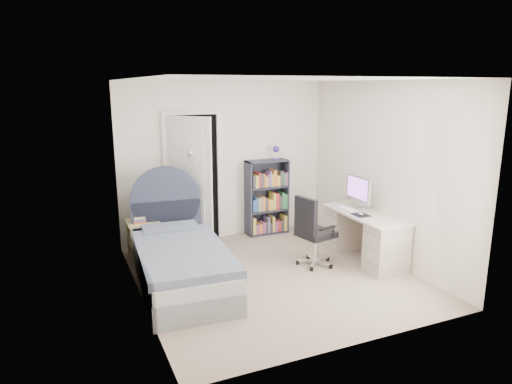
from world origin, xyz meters
name	(u,v)px	position (x,y,z in m)	size (l,w,h in m)	color
room_shell	(274,182)	(0.00, 0.00, 1.25)	(3.50, 3.70, 2.60)	gray
door	(190,180)	(-0.65, 1.57, 1.03)	(0.92, 0.67, 2.06)	black
bed	(180,260)	(-1.17, 0.28, 0.30)	(1.15, 2.22, 1.33)	gray
nightstand	(142,230)	(-1.44, 1.34, 0.42)	(0.44, 0.44, 0.63)	#DBCC86
floor_lamp	(189,210)	(-0.74, 1.38, 0.62)	(0.22, 0.22, 1.52)	silver
bookcase	(268,200)	(0.68, 1.65, 0.58)	(0.69, 0.30, 1.47)	#313444
desk	(364,234)	(1.42, 0.01, 0.38)	(0.56, 1.40, 1.15)	#C1B2A2
office_chair	(312,228)	(0.61, 0.09, 0.54)	(0.53, 0.55, 0.98)	silver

